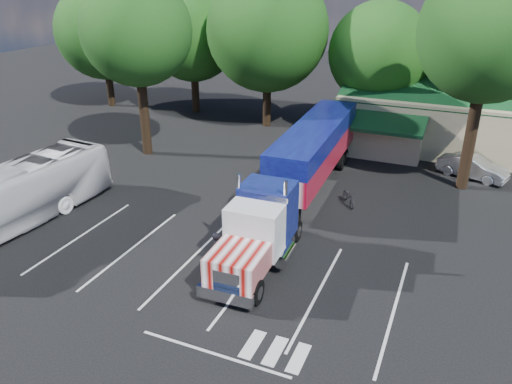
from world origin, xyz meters
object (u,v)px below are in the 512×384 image
at_px(woman, 217,251).
at_px(silver_sedan, 473,167).
at_px(bicycle, 349,197).
at_px(semi_truck, 303,164).
at_px(tour_bus, 10,197).

relative_size(woman, silver_sedan, 0.43).
bearing_deg(bicycle, woman, -145.07).
bearing_deg(silver_sedan, bicycle, 156.30).
distance_m(semi_truck, tour_bus, 16.01).
distance_m(semi_truck, bicycle, 3.37).
bearing_deg(silver_sedan, semi_truck, 149.40).
relative_size(tour_bus, silver_sedan, 2.75).
bearing_deg(tour_bus, bicycle, 36.08).
xyz_separation_m(semi_truck, tour_bus, (-13.24, -8.97, -0.70)).
distance_m(woman, bicycle, 10.02).
relative_size(woman, bicycle, 1.06).
xyz_separation_m(woman, silver_sedan, (10.40, 16.50, -0.23)).
distance_m(semi_truck, woman, 8.65).
xyz_separation_m(bicycle, tour_bus, (-15.90, -9.75, 1.21)).
xyz_separation_m(woman, bicycle, (3.90, 9.22, -0.48)).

